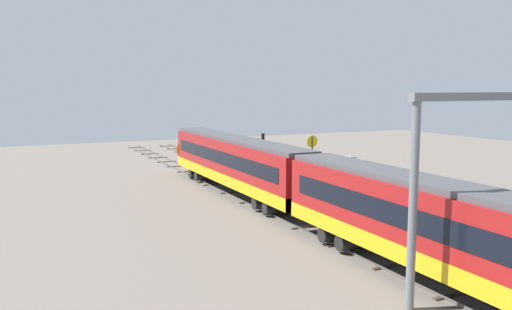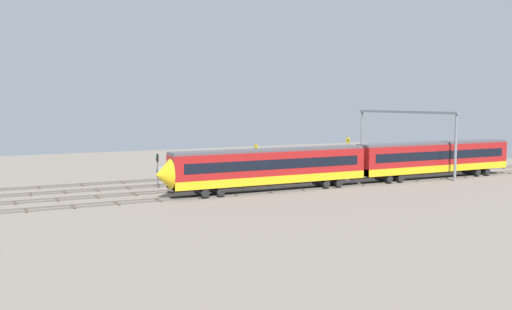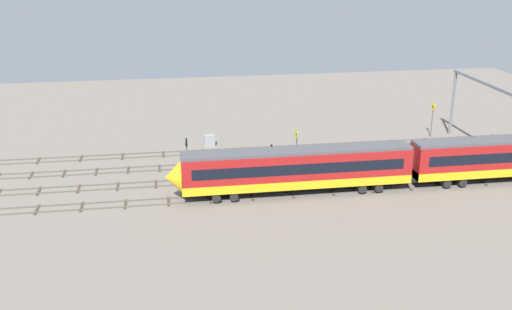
# 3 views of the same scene
# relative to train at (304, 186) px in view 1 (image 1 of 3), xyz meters

# --- Properties ---
(ground_plane) EXTENTS (106.16, 106.16, 0.00)m
(ground_plane) POSITION_rel_train_xyz_m (8.03, -7.36, -2.66)
(ground_plane) COLOR slate
(track_near_foreground) EXTENTS (90.16, 2.40, 0.16)m
(track_near_foreground) POSITION_rel_train_xyz_m (8.03, -14.73, -2.59)
(track_near_foreground) COLOR #59544C
(track_near_foreground) RESTS_ON ground
(track_second_near) EXTENTS (90.16, 2.40, 0.16)m
(track_second_near) POSITION_rel_train_xyz_m (8.03, -9.82, -2.59)
(track_second_near) COLOR #59544C
(track_second_near) RESTS_ON ground
(track_middle) EXTENTS (90.16, 2.40, 0.16)m
(track_middle) POSITION_rel_train_xyz_m (8.03, -4.91, -2.59)
(track_middle) COLOR #59544C
(track_middle) RESTS_ON ground
(track_with_train) EXTENTS (90.16, 2.40, 0.16)m
(track_with_train) POSITION_rel_train_xyz_m (8.03, 0.00, -2.59)
(track_with_train) COLOR #59544C
(track_with_train) RESTS_ON ground
(train) EXTENTS (50.40, 3.24, 4.80)m
(train) POSITION_rel_train_xyz_m (0.00, 0.00, 0.00)
(train) COLOR maroon
(train) RESTS_ON ground
(speed_sign_near_foreground) EXTENTS (0.14, 1.08, 4.96)m
(speed_sign_near_foreground) POSITION_rel_train_xyz_m (10.35, -6.85, 0.69)
(speed_sign_near_foreground) COLOR #4C4C51
(speed_sign_near_foreground) RESTS_ON ground
(signal_light_trackside_approach) EXTENTS (0.31, 0.32, 4.13)m
(signal_light_trackside_approach) POSITION_rel_train_xyz_m (22.86, -8.01, 0.06)
(signal_light_trackside_approach) COLOR #4C4C51
(signal_light_trackside_approach) RESTS_ON ground
(signal_light_trackside_departure) EXTENTS (0.31, 0.32, 4.55)m
(signal_light_trackside_departure) POSITION_rel_train_xyz_m (13.99, -3.07, 0.32)
(signal_light_trackside_departure) COLOR #4C4C51
(signal_light_trackside_departure) RESTS_ON ground
(relay_cabinet) EXTENTS (1.38, 0.80, 1.46)m
(relay_cabinet) POSITION_rel_train_xyz_m (19.51, -17.36, -1.93)
(relay_cabinet) COLOR gray
(relay_cabinet) RESTS_ON ground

